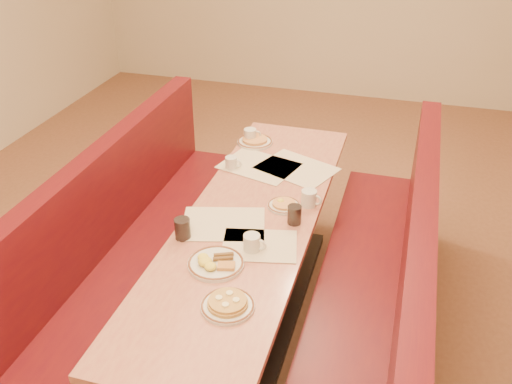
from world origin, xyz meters
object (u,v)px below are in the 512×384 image
(booth_right, at_px, (378,297))
(soda_tumbler_mid, at_px, (294,215))
(pancake_plate, at_px, (228,304))
(coffee_mug_a, at_px, (252,243))
(coffee_mug_b, at_px, (232,163))
(diner_table, at_px, (251,272))
(soda_tumbler_near, at_px, (183,229))
(booth_left, at_px, (136,253))
(eggs_plate, at_px, (215,263))
(coffee_mug_c, at_px, (310,198))
(coffee_mug_d, at_px, (251,135))

(booth_right, bearing_deg, soda_tumbler_mid, 177.98)
(pancake_plate, bearing_deg, booth_right, 49.17)
(coffee_mug_a, xyz_separation_m, coffee_mug_b, (-0.37, 0.80, -0.01))
(coffee_mug_b, bearing_deg, diner_table, -67.20)
(booth_right, bearing_deg, soda_tumbler_near, -164.59)
(booth_right, height_order, soda_tumbler_near, booth_right)
(booth_left, bearing_deg, booth_right, 0.00)
(eggs_plate, bearing_deg, diner_table, 84.79)
(diner_table, relative_size, soda_tumbler_near, 21.97)
(coffee_mug_c, relative_size, soda_tumbler_near, 1.08)
(booth_left, bearing_deg, coffee_mug_d, 63.92)
(coffee_mug_d, height_order, soda_tumbler_near, soda_tumbler_near)
(pancake_plate, bearing_deg, eggs_plate, 120.06)
(soda_tumbler_near, height_order, soda_tumbler_mid, soda_tumbler_near)
(pancake_plate, relative_size, soda_tumbler_mid, 2.28)
(diner_table, xyz_separation_m, coffee_mug_b, (-0.28, 0.51, 0.42))
(diner_table, xyz_separation_m, soda_tumbler_mid, (0.24, 0.02, 0.43))
(diner_table, distance_m, coffee_mug_c, 0.55)
(booth_left, xyz_separation_m, coffee_mug_c, (1.02, 0.22, 0.44))
(soda_tumbler_mid, bearing_deg, coffee_mug_c, 78.18)
(eggs_plate, bearing_deg, soda_tumbler_mid, 58.95)
(diner_table, height_order, coffee_mug_b, coffee_mug_b)
(soda_tumbler_near, bearing_deg, pancake_plate, -48.24)
(diner_table, relative_size, booth_left, 1.00)
(coffee_mug_b, bearing_deg, soda_tumbler_near, -95.69)
(booth_right, distance_m, soda_tumbler_mid, 0.66)
(booth_right, distance_m, eggs_plate, 0.98)
(coffee_mug_b, distance_m, soda_tumbler_mid, 0.72)
(diner_table, bearing_deg, pancake_plate, -81.14)
(soda_tumbler_near, bearing_deg, coffee_mug_c, 41.33)
(coffee_mug_a, relative_size, coffee_mug_c, 0.98)
(eggs_plate, bearing_deg, soda_tumbler_near, 143.89)
(booth_right, relative_size, coffee_mug_c, 20.33)
(eggs_plate, bearing_deg, coffee_mug_c, 64.12)
(coffee_mug_c, bearing_deg, soda_tumbler_near, -124.87)
(diner_table, bearing_deg, soda_tumbler_near, -135.10)
(pancake_plate, bearing_deg, coffee_mug_d, 103.26)
(booth_left, xyz_separation_m, soda_tumbler_mid, (0.97, 0.02, 0.44))
(pancake_plate, bearing_deg, diner_table, 98.86)
(coffee_mug_a, relative_size, soda_tumbler_mid, 1.15)
(coffee_mug_b, height_order, coffee_mug_c, coffee_mug_c)
(coffee_mug_d, relative_size, soda_tumbler_near, 1.03)
(booth_left, distance_m, coffee_mug_c, 1.13)
(coffee_mug_b, bearing_deg, booth_left, -136.96)
(diner_table, height_order, eggs_plate, eggs_plate)
(coffee_mug_a, relative_size, coffee_mug_b, 1.14)
(eggs_plate, bearing_deg, booth_left, 146.75)
(diner_table, relative_size, coffee_mug_a, 20.81)
(diner_table, relative_size, pancake_plate, 10.45)
(diner_table, relative_size, booth_right, 1.00)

